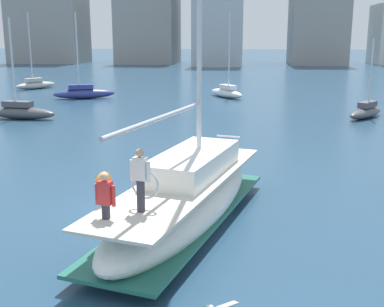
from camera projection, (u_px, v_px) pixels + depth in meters
The scene contains 8 objects.
ground_plane at pixel (134, 211), 16.11m from camera, with size 400.00×400.00×0.00m, color navy.
main_sailboat at pixel (186, 197), 14.70m from camera, with size 4.80×9.89×14.29m.
moored_sloop_near at pixel (226, 92), 45.66m from camera, with size 3.79×4.66×7.77m.
moored_sloop_far at pixel (366, 111), 34.33m from camera, with size 3.55×4.26×5.50m.
moored_catamaran at pixel (36, 84), 53.04m from camera, with size 3.63×4.61×8.08m.
moored_cutter_left at pixel (21, 111), 33.92m from camera, with size 5.26×1.96×6.83m.
moored_ketch_distant at pixel (84, 92), 44.80m from camera, with size 5.66×3.16×7.67m.
waterfront_buildings at pixel (200, 19), 99.03m from camera, with size 87.01×20.32×21.42m.
Camera 1 is at (3.48, -14.93, 5.64)m, focal length 45.67 mm.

